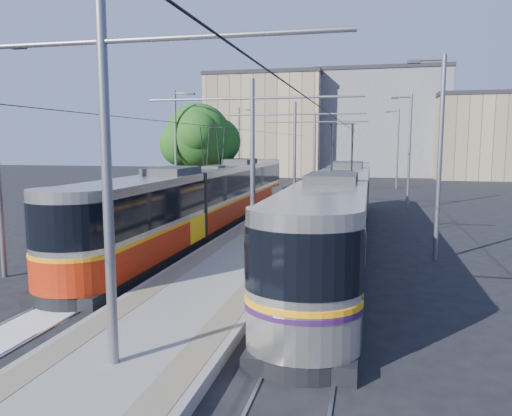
# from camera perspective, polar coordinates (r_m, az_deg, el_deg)

# --- Properties ---
(ground) EXTENTS (160.00, 160.00, 0.00)m
(ground) POSITION_cam_1_polar(r_m,az_deg,el_deg) (14.28, -7.97, -11.64)
(ground) COLOR black
(ground) RESTS_ON ground
(platform) EXTENTS (4.00, 50.00, 0.30)m
(platform) POSITION_cam_1_polar(r_m,az_deg,el_deg) (30.33, 3.52, -1.11)
(platform) COLOR gray
(platform) RESTS_ON ground
(tactile_strip_left) EXTENTS (0.70, 50.00, 0.01)m
(tactile_strip_left) POSITION_cam_1_polar(r_m,az_deg,el_deg) (30.57, 0.84, -0.73)
(tactile_strip_left) COLOR gray
(tactile_strip_left) RESTS_ON platform
(tactile_strip_right) EXTENTS (0.70, 50.00, 0.01)m
(tactile_strip_right) POSITION_cam_1_polar(r_m,az_deg,el_deg) (30.11, 6.25, -0.91)
(tactile_strip_right) COLOR gray
(tactile_strip_right) RESTS_ON platform
(rails) EXTENTS (8.71, 70.00, 0.03)m
(rails) POSITION_cam_1_polar(r_m,az_deg,el_deg) (30.35, 3.52, -1.36)
(rails) COLOR gray
(rails) RESTS_ON ground
(tram_left) EXTENTS (2.43, 29.37, 5.50)m
(tram_left) POSITION_cam_1_polar(r_m,az_deg,el_deg) (27.84, -4.88, 1.34)
(tram_left) COLOR black
(tram_left) RESTS_ON ground
(tram_right) EXTENTS (2.43, 28.01, 5.50)m
(tram_right) POSITION_cam_1_polar(r_m,az_deg,el_deg) (23.16, 9.66, 0.41)
(tram_right) COLOR black
(tram_right) RESTS_ON ground
(catenary) EXTENTS (9.20, 70.00, 7.00)m
(catenary) POSITION_cam_1_polar(r_m,az_deg,el_deg) (27.19, 2.61, 7.16)
(catenary) COLOR slate
(catenary) RESTS_ON platform
(street_lamps) EXTENTS (15.18, 38.22, 8.00)m
(street_lamps) POSITION_cam_1_polar(r_m,az_deg,el_deg) (33.95, 4.69, 6.62)
(street_lamps) COLOR slate
(street_lamps) RESTS_ON ground
(shelter) EXTENTS (0.75, 1.06, 2.17)m
(shelter) POSITION_cam_1_polar(r_m,az_deg,el_deg) (25.15, 2.78, 0.09)
(shelter) COLOR black
(shelter) RESTS_ON platform
(tree) EXTENTS (5.06, 4.68, 7.35)m
(tree) POSITION_cam_1_polar(r_m,az_deg,el_deg) (34.82, -6.06, 7.92)
(tree) COLOR #382314
(tree) RESTS_ON ground
(building_left) EXTENTS (16.32, 12.24, 14.43)m
(building_left) POSITION_cam_1_polar(r_m,az_deg,el_deg) (74.15, 1.36, 9.43)
(building_left) COLOR tan
(building_left) RESTS_ON ground
(building_centre) EXTENTS (18.36, 14.28, 14.95)m
(building_centre) POSITION_cam_1_polar(r_m,az_deg,el_deg) (76.65, 13.95, 9.34)
(building_centre) COLOR gray
(building_centre) RESTS_ON ground
(building_right) EXTENTS (14.28, 10.20, 10.97)m
(building_right) POSITION_cam_1_polar(r_m,az_deg,el_deg) (72.20, 25.24, 7.41)
(building_right) COLOR tan
(building_right) RESTS_ON ground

